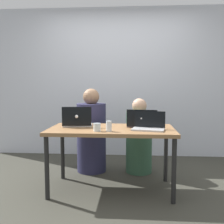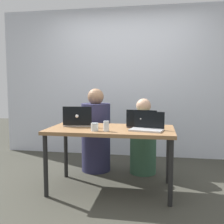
{
  "view_description": "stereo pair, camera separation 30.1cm",
  "coord_description": "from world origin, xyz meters",
  "px_view_note": "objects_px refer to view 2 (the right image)",
  "views": [
    {
      "loc": [
        0.23,
        -2.99,
        1.23
      ],
      "look_at": [
        0.0,
        0.07,
        0.92
      ],
      "focal_mm": 42.0,
      "sensor_mm": 36.0,
      "label": 1
    },
    {
      "loc": [
        0.53,
        -2.95,
        1.23
      ],
      "look_at": [
        0.0,
        0.07,
        0.92
      ],
      "focal_mm": 42.0,
      "sensor_mm": 36.0,
      "label": 2
    }
  ],
  "objects_px": {
    "laptop_back_left": "(79,122)",
    "water_glass_left": "(95,127)",
    "water_glass_center": "(106,127)",
    "laptop_back_right": "(143,124)",
    "laptop_front_right": "(147,126)",
    "person_on_left": "(96,134)",
    "person_on_right": "(143,140)"
  },
  "relations": [
    {
      "from": "laptop_back_left",
      "to": "laptop_back_right",
      "type": "height_order",
      "value": "laptop_back_left"
    },
    {
      "from": "person_on_left",
      "to": "water_glass_center",
      "type": "bearing_deg",
      "value": 99.51
    },
    {
      "from": "person_on_left",
      "to": "laptop_front_right",
      "type": "distance_m",
      "value": 1.1
    },
    {
      "from": "person_on_left",
      "to": "laptop_back_right",
      "type": "bearing_deg",
      "value": 130.16
    },
    {
      "from": "person_on_right",
      "to": "laptop_back_left",
      "type": "xyz_separation_m",
      "value": [
        -0.76,
        -0.56,
        0.32
      ]
    },
    {
      "from": "person_on_right",
      "to": "water_glass_center",
      "type": "distance_m",
      "value": 1.01
    },
    {
      "from": "laptop_back_right",
      "to": "water_glass_center",
      "type": "bearing_deg",
      "value": 50.75
    },
    {
      "from": "person_on_left",
      "to": "laptop_front_right",
      "type": "height_order",
      "value": "person_on_left"
    },
    {
      "from": "water_glass_center",
      "to": "water_glass_left",
      "type": "xyz_separation_m",
      "value": [
        -0.13,
        0.0,
        -0.01
      ]
    },
    {
      "from": "water_glass_center",
      "to": "person_on_right",
      "type": "bearing_deg",
      "value": 68.57
    },
    {
      "from": "laptop_back_right",
      "to": "laptop_front_right",
      "type": "height_order",
      "value": "laptop_back_right"
    },
    {
      "from": "laptop_back_left",
      "to": "water_glass_center",
      "type": "distance_m",
      "value": 0.53
    },
    {
      "from": "laptop_back_left",
      "to": "laptop_back_right",
      "type": "xyz_separation_m",
      "value": [
        0.78,
        -0.01,
        -0.01
      ]
    },
    {
      "from": "person_on_right",
      "to": "laptop_back_right",
      "type": "relative_size",
      "value": 2.71
    },
    {
      "from": "laptop_back_left",
      "to": "person_on_left",
      "type": "bearing_deg",
      "value": -104.63
    },
    {
      "from": "person_on_left",
      "to": "water_glass_left",
      "type": "bearing_deg",
      "value": 91.95
    },
    {
      "from": "person_on_right",
      "to": "water_glass_left",
      "type": "xyz_separation_m",
      "value": [
        -0.48,
        -0.89,
        0.31
      ]
    },
    {
      "from": "laptop_back_right",
      "to": "laptop_front_right",
      "type": "relative_size",
      "value": 1.0
    },
    {
      "from": "person_on_right",
      "to": "water_glass_left",
      "type": "distance_m",
      "value": 1.05
    },
    {
      "from": "laptop_back_left",
      "to": "water_glass_center",
      "type": "bearing_deg",
      "value": 135.08
    },
    {
      "from": "laptop_back_right",
      "to": "water_glass_left",
      "type": "bearing_deg",
      "value": 42.2
    },
    {
      "from": "laptop_back_right",
      "to": "water_glass_center",
      "type": "relative_size",
      "value": 3.41
    },
    {
      "from": "laptop_back_left",
      "to": "water_glass_center",
      "type": "height_order",
      "value": "laptop_back_left"
    },
    {
      "from": "laptop_back_left",
      "to": "water_glass_left",
      "type": "xyz_separation_m",
      "value": [
        0.28,
        -0.32,
        -0.01
      ]
    },
    {
      "from": "person_on_right",
      "to": "laptop_front_right",
      "type": "xyz_separation_m",
      "value": [
        0.08,
        -0.75,
        0.31
      ]
    },
    {
      "from": "water_glass_center",
      "to": "water_glass_left",
      "type": "distance_m",
      "value": 0.13
    },
    {
      "from": "water_glass_left",
      "to": "laptop_back_left",
      "type": "bearing_deg",
      "value": 131.01
    },
    {
      "from": "laptop_back_left",
      "to": "laptop_front_right",
      "type": "bearing_deg",
      "value": 161.18
    },
    {
      "from": "laptop_back_left",
      "to": "laptop_back_right",
      "type": "relative_size",
      "value": 0.96
    },
    {
      "from": "laptop_back_right",
      "to": "laptop_front_right",
      "type": "distance_m",
      "value": 0.19
    },
    {
      "from": "laptop_front_right",
      "to": "water_glass_center",
      "type": "xyz_separation_m",
      "value": [
        -0.43,
        -0.14,
        0.0
      ]
    },
    {
      "from": "laptop_back_right",
      "to": "water_glass_left",
      "type": "xyz_separation_m",
      "value": [
        -0.5,
        -0.32,
        -0.01
      ]
    }
  ]
}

